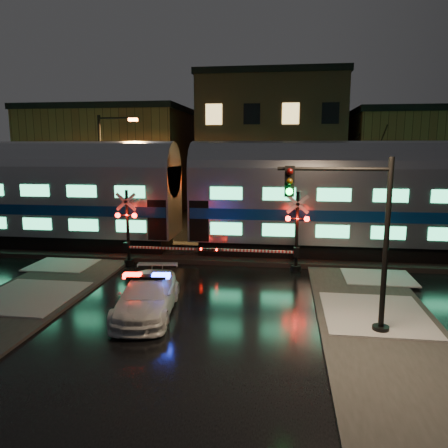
# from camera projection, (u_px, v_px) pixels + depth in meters

# --- Properties ---
(ground) EXTENTS (120.00, 120.00, 0.00)m
(ground) POSITION_uv_depth(u_px,v_px,m) (207.00, 283.00, 19.01)
(ground) COLOR black
(ground) RESTS_ON ground
(ballast) EXTENTS (90.00, 4.20, 0.24)m
(ballast) POSITION_uv_depth(u_px,v_px,m) (223.00, 253.00, 23.87)
(ballast) COLOR black
(ballast) RESTS_ON ground
(sidewalk_right) EXTENTS (4.00, 20.00, 0.12)m
(sidewalk_right) POSITION_uv_depth(u_px,v_px,m) (396.00, 356.00, 12.27)
(sidewalk_right) COLOR #2D2D2D
(sidewalk_right) RESTS_ON ground
(building_left) EXTENTS (14.00, 10.00, 9.00)m
(building_left) POSITION_uv_depth(u_px,v_px,m) (113.00, 161.00, 41.45)
(building_left) COLOR brown
(building_left) RESTS_ON ground
(building_mid) EXTENTS (12.00, 11.00, 11.50)m
(building_mid) POSITION_uv_depth(u_px,v_px,m) (271.00, 148.00, 39.68)
(building_mid) COLOR brown
(building_mid) RESTS_ON ground
(building_right) EXTENTS (12.00, 10.00, 8.50)m
(building_right) POSITION_uv_depth(u_px,v_px,m) (422.00, 166.00, 37.69)
(building_right) COLOR brown
(building_right) RESTS_ON ground
(train) EXTENTS (51.00, 3.12, 5.92)m
(train) POSITION_uv_depth(u_px,v_px,m) (184.00, 193.00, 23.58)
(train) COLOR black
(train) RESTS_ON ballast
(police_car) EXTENTS (2.40, 4.81, 1.50)m
(police_car) POSITION_uv_depth(u_px,v_px,m) (147.00, 296.00, 15.38)
(police_car) COLOR white
(police_car) RESTS_ON ground
(crossing_signal_right) EXTENTS (5.40, 0.64, 3.82)m
(crossing_signal_right) POSITION_uv_depth(u_px,v_px,m) (289.00, 239.00, 20.50)
(crossing_signal_right) COLOR black
(crossing_signal_right) RESTS_ON ground
(crossing_signal_left) EXTENTS (5.35, 0.64, 3.79)m
(crossing_signal_left) POSITION_uv_depth(u_px,v_px,m) (134.00, 235.00, 21.53)
(crossing_signal_left) COLOR black
(crossing_signal_left) RESTS_ON ground
(traffic_light) EXTENTS (3.61, 0.67, 5.58)m
(traffic_light) POSITION_uv_depth(u_px,v_px,m) (357.00, 242.00, 13.40)
(traffic_light) COLOR black
(traffic_light) RESTS_ON ground
(streetlight) EXTENTS (2.62, 0.27, 7.84)m
(streetlight) POSITION_uv_depth(u_px,v_px,m) (105.00, 168.00, 28.12)
(streetlight) COLOR black
(streetlight) RESTS_ON ground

